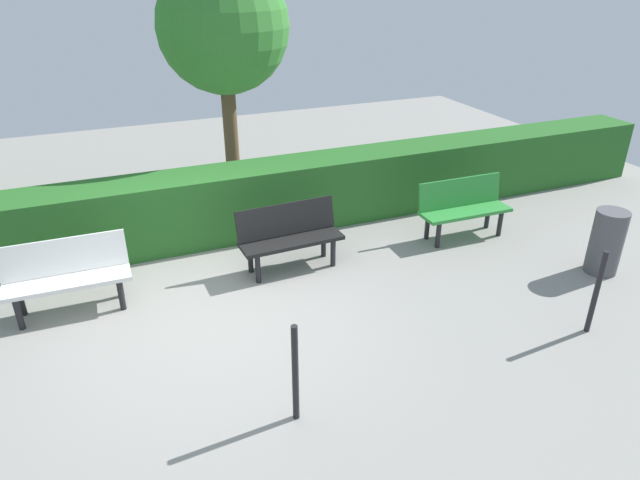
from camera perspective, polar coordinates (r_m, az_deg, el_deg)
ground_plane at (r=6.69m, az=-10.63°, el=-7.70°), size 18.08×18.08×0.00m
bench_green at (r=8.52m, az=14.29°, el=3.38°), size 1.37×0.48×0.86m
bench_black at (r=7.40m, az=-3.10°, el=0.57°), size 1.38×0.52×0.86m
bench_white at (r=7.11m, az=-24.29°, el=-3.12°), size 1.39×0.48×0.86m
hedge_row at (r=8.47m, az=-6.08°, el=4.18°), size 14.08×0.77×1.02m
tree_near at (r=9.20m, az=-9.78°, el=20.42°), size 2.02×2.02×3.82m
railing_post_near at (r=6.77m, az=26.19°, el=-4.80°), size 0.06×0.06×1.00m
railing_post_mid at (r=5.01m, az=-2.52°, el=-13.37°), size 0.06×0.06×1.00m
trash_bin at (r=8.18m, az=27.02°, el=-0.18°), size 0.41×0.41×0.87m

